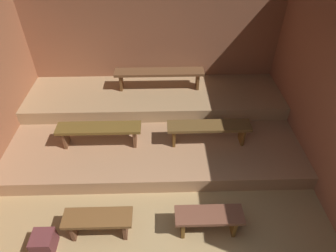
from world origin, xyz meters
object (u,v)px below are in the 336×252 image
at_px(bench_lower_left, 99,130).
at_px(wooden_crate_floor, 44,242).
at_px(bench_lower_right, 209,128).
at_px(bench_floor_right, 209,218).
at_px(bench_floor_left, 98,221).
at_px(bench_middle_center, 159,74).

bearing_deg(bench_lower_left, wooden_crate_floor, -106.63).
relative_size(bench_lower_left, bench_lower_right, 1.00).
bearing_deg(bench_floor_right, wooden_crate_floor, -174.74).
relative_size(bench_floor_right, bench_lower_right, 0.65).
xyz_separation_m(bench_floor_right, bench_lower_left, (-1.75, 1.62, 0.29)).
xyz_separation_m(bench_floor_left, wooden_crate_floor, (-0.74, -0.21, -0.16)).
bearing_deg(bench_lower_right, bench_floor_right, -96.74).
distance_m(bench_lower_left, wooden_crate_floor, 1.96).
height_order(bench_lower_left, bench_middle_center, bench_middle_center).
height_order(bench_floor_left, wooden_crate_floor, bench_floor_left).
bearing_deg(bench_floor_left, wooden_crate_floor, -164.03).
xyz_separation_m(bench_lower_left, bench_middle_center, (1.08, 1.45, 0.28)).
bearing_deg(bench_middle_center, bench_lower_right, -59.20).
xyz_separation_m(bench_floor_left, bench_floor_right, (1.56, 0.00, 0.00)).
distance_m(bench_lower_right, bench_middle_center, 1.72).
xyz_separation_m(bench_lower_left, bench_lower_right, (1.94, 0.00, 0.00)).
bearing_deg(bench_middle_center, bench_floor_left, -106.05).
relative_size(bench_floor_left, bench_lower_left, 0.65).
xyz_separation_m(bench_lower_left, wooden_crate_floor, (-0.55, -1.83, -0.45)).
bearing_deg(wooden_crate_floor, bench_floor_right, 5.26).
xyz_separation_m(bench_floor_right, wooden_crate_floor, (-2.30, -0.21, -0.16)).
distance_m(bench_floor_right, wooden_crate_floor, 2.31).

